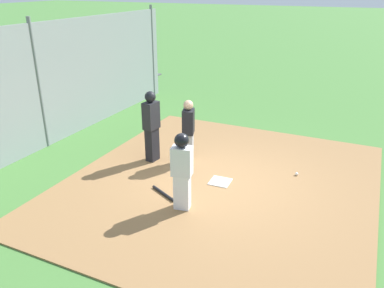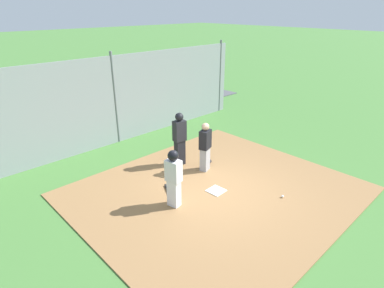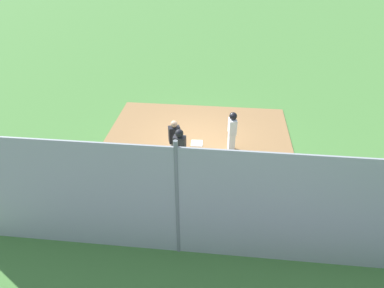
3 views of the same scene
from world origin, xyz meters
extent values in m
plane|color=#477A38|center=(0.00, 0.00, 0.00)|extent=(140.00, 140.00, 0.00)
cube|color=olive|center=(0.00, 0.00, 0.01)|extent=(7.20, 6.40, 0.03)
cube|color=white|center=(0.00, 0.00, 0.04)|extent=(0.46, 0.46, 0.02)
cube|color=#9E9EA3|center=(-0.67, -1.10, 0.40)|extent=(0.35, 0.30, 0.74)
cube|color=black|center=(-0.67, -1.10, 1.06)|extent=(0.44, 0.37, 0.58)
sphere|color=tan|center=(-0.67, -1.10, 1.47)|extent=(0.23, 0.23, 0.23)
cube|color=black|center=(-0.38, -1.94, 0.44)|extent=(0.32, 0.25, 0.83)
cube|color=#232328|center=(-0.38, -1.94, 1.18)|extent=(0.41, 0.30, 0.65)
sphere|color=black|center=(-0.38, -1.94, 1.64)|extent=(0.26, 0.26, 0.26)
cube|color=silver|center=(1.29, -0.29, 0.39)|extent=(0.27, 0.34, 0.72)
cube|color=silver|center=(1.29, -0.29, 1.03)|extent=(0.33, 0.42, 0.57)
sphere|color=tan|center=(1.29, -0.29, 1.42)|extent=(0.22, 0.22, 0.22)
sphere|color=black|center=(1.29, -0.29, 1.44)|extent=(0.27, 0.27, 0.27)
cylinder|color=black|center=(1.02, -0.87, 0.06)|extent=(0.39, 0.70, 0.06)
ellipsoid|color=black|center=(-1.09, -1.35, 0.09)|extent=(0.24, 0.20, 0.12)
sphere|color=white|center=(-1.04, 1.46, 0.07)|extent=(0.07, 0.07, 0.07)
cube|color=#93999E|center=(0.00, -5.01, 1.60)|extent=(12.00, 0.05, 3.20)
cylinder|color=slate|center=(-5.70, -5.01, 1.68)|extent=(0.10, 0.10, 3.35)
cylinder|color=slate|center=(0.00, -5.01, 1.68)|extent=(0.10, 0.10, 3.35)
camera|label=1|loc=(7.13, 2.66, 4.10)|focal=36.38mm
camera|label=2|loc=(5.77, 5.05, 4.76)|focal=29.88mm
camera|label=3|loc=(0.93, -10.63, 7.00)|focal=31.24mm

